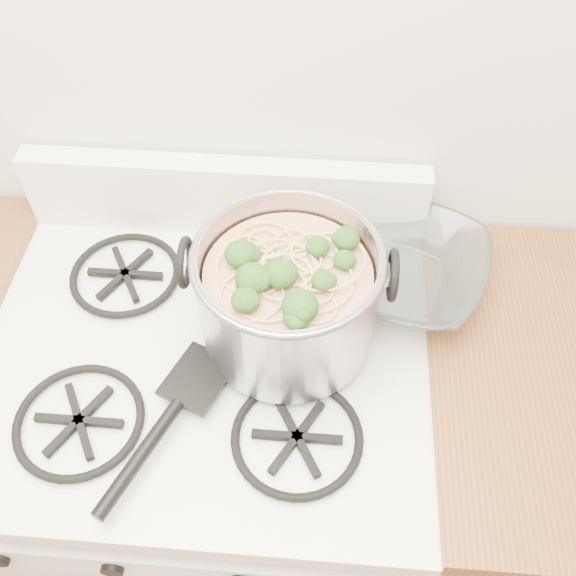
# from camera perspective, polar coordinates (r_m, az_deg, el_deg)

# --- Properties ---
(gas_range) EXTENTS (0.76, 0.66, 0.92)m
(gas_range) POSITION_cam_1_polar(r_m,az_deg,el_deg) (1.51, -5.67, -15.49)
(gas_range) COLOR white
(gas_range) RESTS_ON ground
(counter_left) EXTENTS (0.25, 0.65, 0.92)m
(counter_left) POSITION_cam_1_polar(r_m,az_deg,el_deg) (1.63, -23.92, -12.51)
(counter_left) COLOR silver
(counter_left) RESTS_ON ground
(stock_pot) EXTENTS (0.33, 0.30, 0.20)m
(stock_pot) POSITION_cam_1_polar(r_m,az_deg,el_deg) (1.02, -0.00, -0.72)
(stock_pot) COLOR #919199
(stock_pot) RESTS_ON gas_range
(spatula) EXTENTS (0.39, 0.40, 0.02)m
(spatula) POSITION_cam_1_polar(r_m,az_deg,el_deg) (1.04, -8.05, -7.74)
(spatula) COLOR black
(spatula) RESTS_ON gas_range
(glass_bowl) EXTENTS (0.15, 0.15, 0.03)m
(glass_bowl) POSITION_cam_1_polar(r_m,az_deg,el_deg) (1.16, 9.83, 1.14)
(glass_bowl) COLOR white
(glass_bowl) RESTS_ON gas_range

